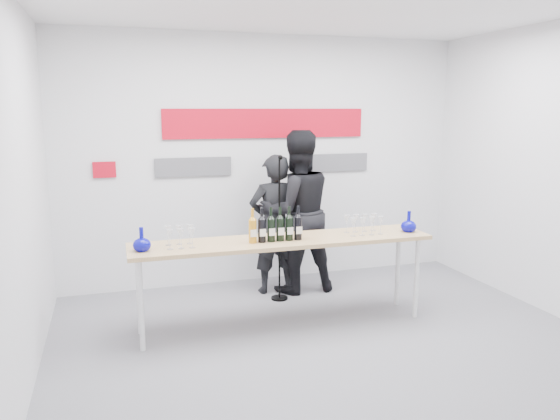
{
  "coord_description": "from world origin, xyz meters",
  "views": [
    {
      "loc": [
        -1.86,
        -4.44,
        2.13
      ],
      "look_at": [
        -0.28,
        0.56,
        1.15
      ],
      "focal_mm": 35.0,
      "sensor_mm": 36.0,
      "label": 1
    }
  ],
  "objects_px": {
    "presenter_left": "(274,224)",
    "presenter_right": "(296,212)",
    "mic_stand": "(280,256)",
    "tasting_table": "(283,246)"
  },
  "relations": [
    {
      "from": "presenter_left",
      "to": "presenter_right",
      "type": "distance_m",
      "value": 0.3
    },
    {
      "from": "presenter_left",
      "to": "mic_stand",
      "type": "xyz_separation_m",
      "value": [
        -0.02,
        -0.27,
        -0.31
      ]
    },
    {
      "from": "presenter_right",
      "to": "mic_stand",
      "type": "bearing_deg",
      "value": 39.57
    },
    {
      "from": "presenter_left",
      "to": "mic_stand",
      "type": "bearing_deg",
      "value": 84.69
    },
    {
      "from": "tasting_table",
      "to": "mic_stand",
      "type": "height_order",
      "value": "mic_stand"
    },
    {
      "from": "presenter_left",
      "to": "mic_stand",
      "type": "distance_m",
      "value": 0.41
    },
    {
      "from": "presenter_left",
      "to": "mic_stand",
      "type": "height_order",
      "value": "mic_stand"
    },
    {
      "from": "tasting_table",
      "to": "presenter_left",
      "type": "relative_size",
      "value": 1.82
    },
    {
      "from": "presenter_right",
      "to": "presenter_left",
      "type": "bearing_deg",
      "value": -6.87
    },
    {
      "from": "presenter_left",
      "to": "mic_stand",
      "type": "relative_size",
      "value": 0.99
    }
  ]
}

